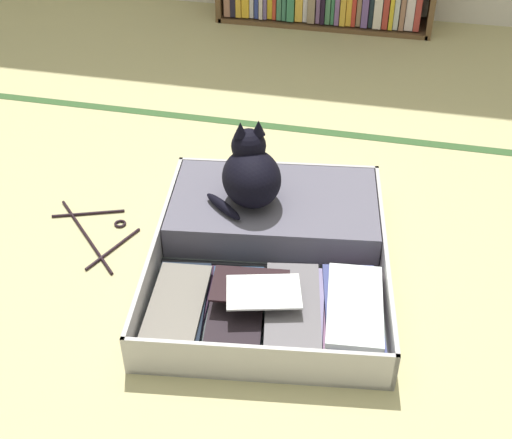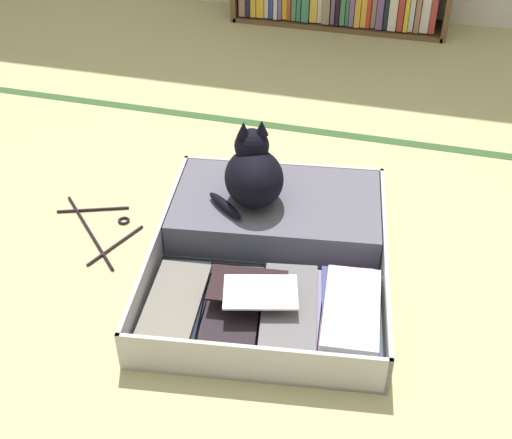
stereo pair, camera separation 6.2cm
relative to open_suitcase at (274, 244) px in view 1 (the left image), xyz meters
name	(u,v)px [view 1 (the left image)]	position (x,y,z in m)	size (l,w,h in m)	color
ground_plane	(218,285)	(-0.14, -0.17, -0.05)	(10.00, 10.00, 0.00)	tan
tatami_border	(281,127)	(-0.14, 0.84, -0.05)	(4.80, 0.05, 0.00)	#305329
open_suitcase	(274,244)	(0.00, 0.00, 0.00)	(0.82, 0.97, 0.13)	#B3AFB0
black_cat	(250,173)	(-0.10, 0.13, 0.17)	(0.28, 0.29, 0.27)	black
clothes_hanger	(97,232)	(-0.60, -0.01, -0.05)	(0.33, 0.33, 0.01)	black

